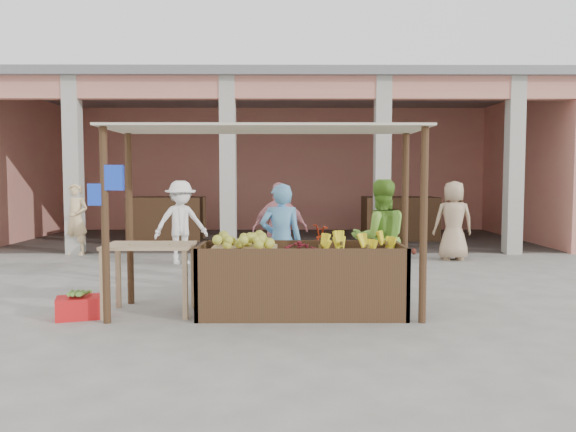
{
  "coord_description": "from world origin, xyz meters",
  "views": [
    {
      "loc": [
        0.29,
        -7.11,
        1.76
      ],
      "look_at": [
        0.34,
        1.2,
        1.18
      ],
      "focal_mm": 35.0,
      "sensor_mm": 36.0,
      "label": 1
    }
  ],
  "objects_px": {
    "fruit_stall": "(301,283)",
    "red_crate": "(78,307)",
    "vendor_green": "(380,236)",
    "side_table": "(150,255)",
    "vendor_blue": "(281,237)",
    "motorcycle": "(296,251)"
  },
  "relations": [
    {
      "from": "fruit_stall",
      "to": "side_table",
      "type": "xyz_separation_m",
      "value": [
        -1.94,
        0.04,
        0.36
      ]
    },
    {
      "from": "motorcycle",
      "to": "vendor_green",
      "type": "bearing_deg",
      "value": -162.74
    },
    {
      "from": "side_table",
      "to": "motorcycle",
      "type": "bearing_deg",
      "value": 52.28
    },
    {
      "from": "fruit_stall",
      "to": "vendor_green",
      "type": "height_order",
      "value": "vendor_green"
    },
    {
      "from": "vendor_green",
      "to": "motorcycle",
      "type": "relative_size",
      "value": 1.0
    },
    {
      "from": "vendor_green",
      "to": "fruit_stall",
      "type": "bearing_deg",
      "value": 34.34
    },
    {
      "from": "vendor_green",
      "to": "side_table",
      "type": "bearing_deg",
      "value": 11.49
    },
    {
      "from": "motorcycle",
      "to": "fruit_stall",
      "type": "bearing_deg",
      "value": 160.99
    },
    {
      "from": "vendor_blue",
      "to": "vendor_green",
      "type": "relative_size",
      "value": 0.98
    },
    {
      "from": "fruit_stall",
      "to": "side_table",
      "type": "bearing_deg",
      "value": 178.81
    },
    {
      "from": "side_table",
      "to": "fruit_stall",
      "type": "bearing_deg",
      "value": -1.61
    },
    {
      "from": "side_table",
      "to": "motorcycle",
      "type": "relative_size",
      "value": 0.61
    },
    {
      "from": "fruit_stall",
      "to": "red_crate",
      "type": "xyz_separation_m",
      "value": [
        -2.79,
        -0.21,
        -0.27
      ]
    },
    {
      "from": "side_table",
      "to": "red_crate",
      "type": "height_order",
      "value": "side_table"
    },
    {
      "from": "fruit_stall",
      "to": "vendor_green",
      "type": "xyz_separation_m",
      "value": [
        1.17,
        0.96,
        0.51
      ]
    },
    {
      "from": "fruit_stall",
      "to": "vendor_blue",
      "type": "bearing_deg",
      "value": 105.95
    },
    {
      "from": "vendor_blue",
      "to": "motorcycle",
      "type": "relative_size",
      "value": 0.98
    },
    {
      "from": "red_crate",
      "to": "motorcycle",
      "type": "relative_size",
      "value": 0.28
    },
    {
      "from": "fruit_stall",
      "to": "vendor_blue",
      "type": "height_order",
      "value": "vendor_blue"
    },
    {
      "from": "side_table",
      "to": "motorcycle",
      "type": "distance_m",
      "value": 3.18
    },
    {
      "from": "side_table",
      "to": "vendor_green",
      "type": "bearing_deg",
      "value": 16.01
    },
    {
      "from": "vendor_blue",
      "to": "vendor_green",
      "type": "distance_m",
      "value": 1.44
    }
  ]
}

